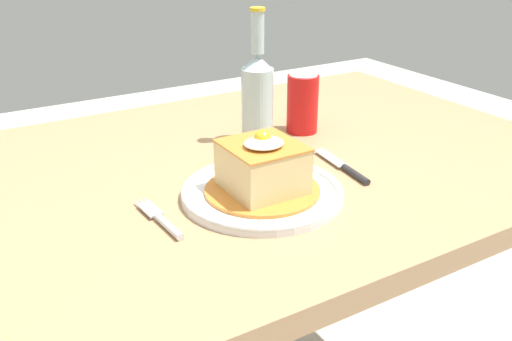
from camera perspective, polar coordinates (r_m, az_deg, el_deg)
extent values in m
cube|color=#A87F56|center=(1.07, -1.87, -0.22)|extent=(1.29, 0.84, 0.04)
cylinder|color=#A87F56|center=(1.78, 8.95, -3.39)|extent=(0.07, 0.07, 0.70)
cylinder|color=white|center=(0.93, 0.63, -2.39)|extent=(0.27, 0.27, 0.01)
torus|color=white|center=(0.93, 0.63, -1.99)|extent=(0.27, 0.27, 0.01)
cylinder|color=orange|center=(0.93, 0.63, -1.95)|extent=(0.19, 0.19, 0.01)
cube|color=#E5C684|center=(0.91, 0.65, 0.31)|extent=(0.11, 0.12, 0.07)
cube|color=orange|center=(0.90, 0.66, 2.55)|extent=(0.12, 0.12, 0.00)
ellipsoid|color=white|center=(0.89, 0.80, 2.77)|extent=(0.06, 0.06, 0.01)
sphere|color=yellow|center=(0.89, 0.66, 3.24)|extent=(0.03, 0.03, 0.03)
cylinder|color=silver|center=(0.85, -8.73, -5.55)|extent=(0.02, 0.08, 0.01)
cube|color=silver|center=(0.90, -10.55, -3.84)|extent=(0.02, 0.05, 0.00)
cylinder|color=silver|center=(0.92, -10.75, -3.10)|extent=(0.00, 0.03, 0.00)
cylinder|color=silver|center=(0.92, -11.20, -3.23)|extent=(0.00, 0.03, 0.00)
cylinder|color=silver|center=(0.92, -11.66, -3.35)|extent=(0.00, 0.03, 0.00)
cylinder|color=#262628|center=(1.02, 9.92, -0.38)|extent=(0.02, 0.08, 0.01)
cube|color=silver|center=(1.08, 7.50, 1.26)|extent=(0.03, 0.09, 0.00)
cylinder|color=red|center=(1.21, 4.68, 6.66)|extent=(0.07, 0.07, 0.12)
cylinder|color=silver|center=(1.19, 4.78, 9.51)|extent=(0.06, 0.06, 0.00)
cylinder|color=#ADC6CC|center=(1.15, 0.14, 6.52)|extent=(0.06, 0.06, 0.15)
cone|color=#ADC6CC|center=(1.12, 0.14, 10.76)|extent=(0.06, 0.06, 0.03)
cylinder|color=#ADC6CC|center=(1.11, 0.15, 13.67)|extent=(0.03, 0.03, 0.08)
cylinder|color=gold|center=(1.10, 0.15, 15.87)|extent=(0.03, 0.03, 0.01)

